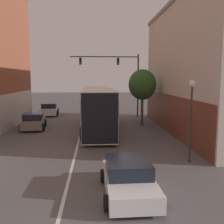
{
  "coord_description": "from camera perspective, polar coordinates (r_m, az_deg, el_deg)",
  "views": [
    {
      "loc": [
        1.22,
        -5.38,
        4.58
      ],
      "look_at": [
        2.56,
        15.16,
        1.92
      ],
      "focal_mm": 42.0,
      "sensor_mm": 36.0,
      "label": 1
    }
  ],
  "objects": [
    {
      "name": "lane_center_line",
      "position": [
        20.74,
        -7.04,
        -5.44
      ],
      "size": [
        0.14,
        41.61,
        0.01
      ],
      "color": "silver",
      "rests_on": "ground_plane"
    },
    {
      "name": "building_right_storefront",
      "position": [
        23.89,
        20.7,
        9.22
      ],
      "size": [
        7.34,
        18.21,
        10.87
      ],
      "color": "beige",
      "rests_on": "ground_plane"
    },
    {
      "name": "bus",
      "position": [
        22.91,
        -3.13,
        1.09
      ],
      "size": [
        2.93,
        12.13,
        3.71
      ],
      "rotation": [
        0.0,
        0.0,
        1.58
      ],
      "color": "silver",
      "rests_on": "ground_plane"
    },
    {
      "name": "hatchback_foreground",
      "position": [
        10.8,
        3.61,
        -14.16
      ],
      "size": [
        2.2,
        4.17,
        1.31
      ],
      "rotation": [
        0.0,
        0.0,
        1.59
      ],
      "color": "silver",
      "rests_on": "ground_plane"
    },
    {
      "name": "parked_car_left_near",
      "position": [
        24.8,
        -16.72,
        -1.96
      ],
      "size": [
        2.38,
        4.05,
        1.47
      ],
      "rotation": [
        0.0,
        0.0,
        1.68
      ],
      "color": "slate",
      "rests_on": "ground_plane"
    },
    {
      "name": "parked_car_left_mid",
      "position": [
        33.54,
        -13.49,
        0.56
      ],
      "size": [
        2.45,
        4.41,
        1.52
      ],
      "rotation": [
        0.0,
        0.0,
        1.66
      ],
      "color": "silver",
      "rests_on": "ground_plane"
    },
    {
      "name": "traffic_signal_gantry",
      "position": [
        31.12,
        1.6,
        8.66
      ],
      "size": [
        8.05,
        0.36,
        7.36
      ],
      "color": "#333338",
      "rests_on": "ground_plane"
    },
    {
      "name": "street_lamp",
      "position": [
        14.72,
        16.85,
        0.19
      ],
      "size": [
        0.36,
        0.36,
        4.48
      ],
      "color": "#233323",
      "rests_on": "ground_plane"
    },
    {
      "name": "street_tree_near",
      "position": [
        25.34,
        6.64,
        5.9
      ],
      "size": [
        2.66,
        2.39,
        5.44
      ],
      "color": "brown",
      "rests_on": "ground_plane"
    }
  ]
}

